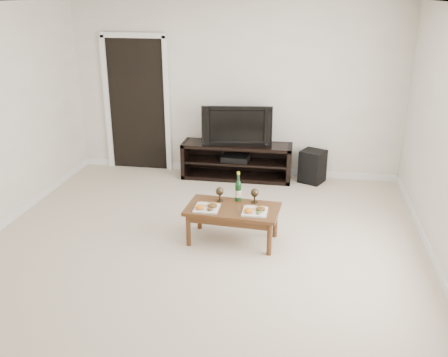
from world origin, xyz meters
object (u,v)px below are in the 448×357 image
television (237,124)px  subwoofer (312,166)px  media_console (237,161)px  coffee_table (233,224)px

television → subwoofer: television is taller
television → subwoofer: size_ratio=2.12×
media_console → subwoofer: 1.15m
media_console → subwoofer: bearing=1.7°
television → coffee_table: bearing=-90.0°
television → coffee_table: 2.17m
television → coffee_table: size_ratio=1.00×
television → media_console: bearing=0.0°
media_console → coffee_table: bearing=-83.0°
subwoofer → coffee_table: 2.27m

